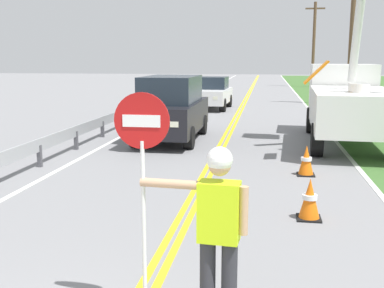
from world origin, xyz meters
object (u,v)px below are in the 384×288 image
at_px(oncoming_sedan_second, 211,93).
at_px(traffic_cone_lead, 310,200).
at_px(traffic_cone_mid, 306,161).
at_px(stop_sign_paddle, 142,155).
at_px(utility_pole_mid, 352,30).
at_px(utility_bucket_truck, 348,97).
at_px(flagger_worker, 218,225).
at_px(utility_pole_far, 314,43).
at_px(oncoming_suv_nearest, 171,108).

distance_m(oncoming_sedan_second, traffic_cone_lead, 17.68).
bearing_deg(traffic_cone_lead, traffic_cone_mid, 86.48).
xyz_separation_m(stop_sign_paddle, utility_pole_mid, (5.91, 23.86, 2.53)).
xyz_separation_m(utility_pole_mid, traffic_cone_lead, (-3.94, -20.55, -3.90)).
xyz_separation_m(utility_bucket_truck, oncoming_sedan_second, (-5.49, 9.50, -0.61)).
height_order(flagger_worker, traffic_cone_mid, flagger_worker).
bearing_deg(utility_pole_far, traffic_cone_lead, -95.25).
height_order(utility_pole_far, traffic_cone_lead, utility_pole_far).
bearing_deg(utility_pole_far, oncoming_sedan_second, -108.59).
distance_m(flagger_worker, oncoming_sedan_second, 20.81).
relative_size(oncoming_sedan_second, traffic_cone_lead, 5.97).
bearing_deg(utility_pole_far, utility_pole_mid, -88.83).
bearing_deg(oncoming_suv_nearest, traffic_cone_mid, -46.27).
bearing_deg(traffic_cone_mid, utility_pole_far, 84.60).
bearing_deg(oncoming_suv_nearest, flagger_worker, -76.20).
xyz_separation_m(flagger_worker, utility_pole_mid, (5.14, 23.92, 3.19)).
relative_size(utility_pole_far, traffic_cone_lead, 11.25).
bearing_deg(oncoming_suv_nearest, utility_pole_mid, 59.76).
distance_m(utility_pole_mid, traffic_cone_lead, 21.29).
distance_m(utility_bucket_truck, oncoming_sedan_second, 10.99).
xyz_separation_m(oncoming_suv_nearest, utility_pole_far, (7.38, 31.55, 3.06)).
bearing_deg(utility_bucket_truck, traffic_cone_mid, -109.01).
bearing_deg(flagger_worker, traffic_cone_lead, 70.38).
bearing_deg(traffic_cone_lead, utility_pole_far, 84.75).
relative_size(traffic_cone_lead, traffic_cone_mid, 1.00).
distance_m(stop_sign_paddle, utility_bucket_truck, 11.73).
xyz_separation_m(utility_pole_far, traffic_cone_lead, (-3.56, -38.81, -3.78)).
distance_m(flagger_worker, utility_bucket_truck, 11.57).
height_order(stop_sign_paddle, oncoming_suv_nearest, stop_sign_paddle).
bearing_deg(utility_pole_far, oncoming_suv_nearest, -103.16).
relative_size(utility_bucket_truck, utility_pole_far, 0.88).
bearing_deg(oncoming_sedan_second, traffic_cone_mid, -74.80).
bearing_deg(traffic_cone_mid, flagger_worker, -102.17).
height_order(utility_bucket_truck, traffic_cone_lead, utility_bucket_truck).
relative_size(oncoming_suv_nearest, utility_pole_far, 0.59).
relative_size(utility_bucket_truck, oncoming_sedan_second, 1.65).
bearing_deg(utility_bucket_truck, flagger_worker, -105.12).
relative_size(flagger_worker, oncoming_suv_nearest, 0.40).
height_order(stop_sign_paddle, utility_pole_far, utility_pole_far).
xyz_separation_m(stop_sign_paddle, traffic_cone_lead, (1.97, 3.30, -1.37)).
bearing_deg(traffic_cone_lead, oncoming_sedan_second, 101.99).
bearing_deg(utility_pole_mid, utility_pole_far, 91.17).
xyz_separation_m(utility_pole_mid, traffic_cone_mid, (-3.75, -17.48, -3.90)).
distance_m(oncoming_sedan_second, utility_pole_mid, 8.95).
bearing_deg(oncoming_sedan_second, traffic_cone_lead, -78.01).
height_order(oncoming_sedan_second, utility_pole_far, utility_pole_far).
distance_m(traffic_cone_lead, traffic_cone_mid, 3.08).
distance_m(oncoming_sedan_second, utility_pole_far, 22.94).
relative_size(stop_sign_paddle, oncoming_suv_nearest, 0.50).
bearing_deg(oncoming_sedan_second, utility_bucket_truck, -59.98).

